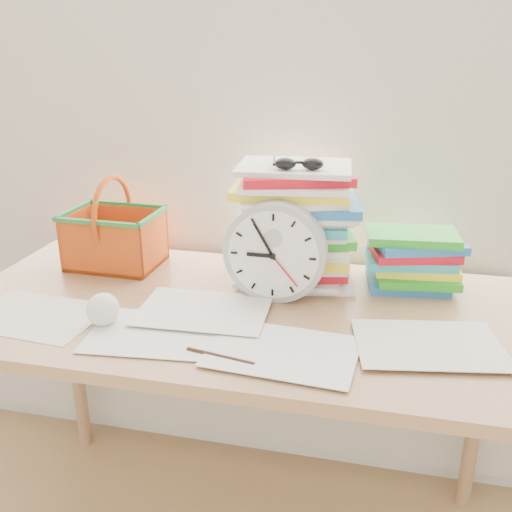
% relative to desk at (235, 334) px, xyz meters
% --- Properties ---
extents(curtain, '(2.40, 0.01, 2.50)m').
position_rel_desk_xyz_m(curtain, '(0.00, 0.38, 0.62)').
color(curtain, silver).
rests_on(curtain, room_shell).
extents(desk, '(1.40, 0.70, 0.75)m').
position_rel_desk_xyz_m(desk, '(0.00, 0.00, 0.00)').
color(desk, '#9C7149').
rests_on(desk, ground).
extents(paper_stack, '(0.36, 0.32, 0.31)m').
position_rel_desk_xyz_m(paper_stack, '(0.11, 0.20, 0.23)').
color(paper_stack, white).
rests_on(paper_stack, desk).
extents(clock, '(0.25, 0.05, 0.25)m').
position_rel_desk_xyz_m(clock, '(0.09, 0.07, 0.20)').
color(clock, '#A9A9AC').
rests_on(clock, desk).
extents(sunglasses, '(0.15, 0.14, 0.03)m').
position_rel_desk_xyz_m(sunglasses, '(0.13, 0.14, 0.40)').
color(sunglasses, black).
rests_on(sunglasses, paper_stack).
extents(book_stack, '(0.28, 0.24, 0.15)m').
position_rel_desk_xyz_m(book_stack, '(0.42, 0.24, 0.15)').
color(book_stack, white).
rests_on(book_stack, desk).
extents(basket, '(0.26, 0.21, 0.26)m').
position_rel_desk_xyz_m(basket, '(-0.41, 0.20, 0.20)').
color(basket, '#E35816').
rests_on(basket, desk).
extents(crumpled_ball, '(0.08, 0.08, 0.08)m').
position_rel_desk_xyz_m(crumpled_ball, '(-0.27, -0.16, 0.11)').
color(crumpled_ball, white).
rests_on(crumpled_ball, desk).
extents(pen, '(0.15, 0.04, 0.01)m').
position_rel_desk_xyz_m(pen, '(0.03, -0.24, 0.08)').
color(pen, black).
rests_on(pen, desk).
extents(scattered_papers, '(1.26, 0.42, 0.02)m').
position_rel_desk_xyz_m(scattered_papers, '(0.00, 0.00, 0.08)').
color(scattered_papers, white).
rests_on(scattered_papers, desk).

